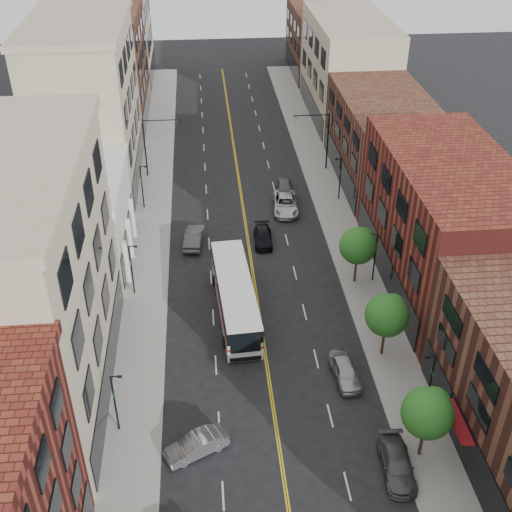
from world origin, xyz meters
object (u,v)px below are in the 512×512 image
object	(u,v)px
car_parked_far	(345,371)
car_lane_c	(284,188)
city_bus	(235,295)
car_angle_b	(196,445)
car_lane_a	(263,237)
car_lane_behind	(194,237)
car_lane_b	(286,204)
car_parked_mid	(397,464)

from	to	relation	value
car_parked_far	car_lane_c	xyz separation A→B (m)	(-0.78, 30.39, 0.02)
city_bus	car_angle_b	world-z (taller)	city_bus
car_lane_a	car_lane_c	xyz separation A→B (m)	(3.52, 10.27, 0.13)
car_lane_behind	car_lane_a	distance (m)	7.01
car_lane_behind	car_lane_b	world-z (taller)	car_lane_b
car_parked_mid	car_angle_b	bearing A→B (deg)	171.44
car_angle_b	car_lane_behind	bearing A→B (deg)	154.34
car_lane_a	car_lane_c	bearing A→B (deg)	73.87
car_lane_a	car_lane_b	size ratio (longest dim) A/B	0.76
city_bus	car_lane_a	size ratio (longest dim) A/B	2.95
car_parked_mid	car_lane_behind	size ratio (longest dim) A/B	0.99
car_parked_far	car_lane_b	bearing A→B (deg)	87.56
car_parked_far	car_lane_behind	bearing A→B (deg)	114.03
car_angle_b	car_lane_behind	world-z (taller)	car_lane_behind
car_lane_b	car_lane_c	world-z (taller)	car_lane_b
car_parked_mid	car_lane_a	size ratio (longest dim) A/B	1.08
car_angle_b	car_parked_mid	distance (m)	13.29
car_parked_mid	car_lane_a	bearing A→B (deg)	104.88
car_lane_a	car_lane_behind	bearing A→B (deg)	-179.85
car_angle_b	car_lane_a	size ratio (longest dim) A/B	0.97
city_bus	car_lane_behind	bearing A→B (deg)	103.21
city_bus	car_lane_a	xyz separation A→B (m)	(3.53, 11.26, -1.31)
city_bus	car_angle_b	bearing A→B (deg)	-106.93
car_lane_b	car_lane_behind	bearing A→B (deg)	-144.41
car_angle_b	car_lane_c	bearing A→B (deg)	138.30
car_lane_a	car_lane_c	world-z (taller)	car_lane_c
car_parked_mid	car_parked_far	size ratio (longest dim) A/B	1.09
city_bus	car_parked_far	xyz separation A→B (m)	(7.83, -8.86, -1.20)
city_bus	car_lane_c	size ratio (longest dim) A/B	2.89
car_lane_b	car_lane_c	size ratio (longest dim) A/B	1.30
car_lane_c	car_lane_a	bearing A→B (deg)	-103.64
car_lane_a	car_parked_far	bearing A→B (deg)	-75.15
car_parked_mid	car_lane_c	distance (m)	39.23
car_angle_b	car_lane_a	bearing A→B (deg)	139.37
car_angle_b	car_lane_b	distance (m)	34.20
car_angle_b	car_lane_a	world-z (taller)	car_angle_b
car_lane_behind	car_lane_c	distance (m)	14.48
car_lane_a	car_lane_b	bearing A→B (deg)	66.81
car_lane_a	car_lane_b	xyz separation A→B (m)	(3.16, 6.48, 0.17)
city_bus	car_lane_b	xyz separation A→B (m)	(6.69, 17.74, -1.13)
car_lane_behind	car_lane_a	world-z (taller)	car_lane_behind
car_lane_b	car_lane_c	bearing A→B (deg)	88.91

